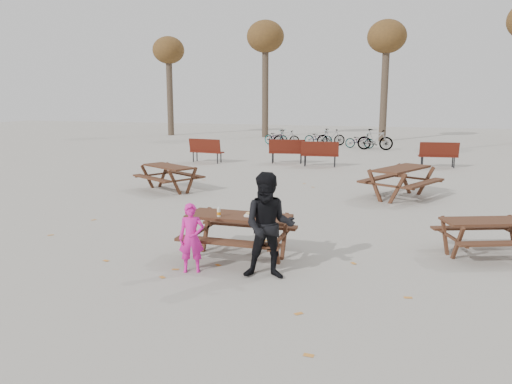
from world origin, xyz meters
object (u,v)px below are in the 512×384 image
(picnic_table_east, at_px, (486,238))
(picnic_table_north, at_px, (169,178))
(soda_bottle, at_px, (219,213))
(adult, at_px, (269,226))
(main_picnic_table, at_px, (239,225))
(food_tray, at_px, (250,216))
(picnic_table_far, at_px, (401,183))
(child, at_px, (192,238))

(picnic_table_east, distance_m, picnic_table_north, 9.20)
(soda_bottle, height_order, adult, adult)
(main_picnic_table, bearing_deg, picnic_table_north, 127.48)
(food_tray, distance_m, soda_bottle, 0.54)
(adult, height_order, picnic_table_far, adult)
(main_picnic_table, relative_size, child, 1.59)
(adult, xyz_separation_m, picnic_table_far, (1.81, 7.09, -0.41))
(soda_bottle, distance_m, picnic_table_north, 6.80)
(food_tray, relative_size, child, 0.16)
(picnic_table_east, bearing_deg, main_picnic_table, 177.48)
(adult, bearing_deg, picnic_table_far, 64.14)
(adult, height_order, picnic_table_north, adult)
(child, xyz_separation_m, picnic_table_far, (3.08, 7.20, -0.13))
(adult, bearing_deg, child, 173.16)
(picnic_table_far, bearing_deg, child, -177.14)
(picnic_table_north, bearing_deg, adult, -22.51)
(main_picnic_table, relative_size, food_tray, 10.00)
(child, relative_size, adult, 0.67)
(main_picnic_table, xyz_separation_m, child, (-0.49, -0.91, -0.02))
(food_tray, distance_m, child, 1.13)
(food_tray, xyz_separation_m, adult, (0.56, -0.75, 0.05))
(soda_bottle, relative_size, adult, 0.10)
(main_picnic_table, distance_m, soda_bottle, 0.45)
(soda_bottle, distance_m, picnic_table_far, 7.12)
(adult, distance_m, picnic_table_east, 4.09)
(soda_bottle, bearing_deg, adult, -28.96)
(food_tray, bearing_deg, adult, -53.35)
(main_picnic_table, relative_size, adult, 1.07)
(child, relative_size, picnic_table_far, 0.56)
(picnic_table_far, bearing_deg, picnic_table_north, 123.77)
(main_picnic_table, height_order, soda_bottle, soda_bottle)
(child, distance_m, picnic_table_far, 7.83)
(main_picnic_table, distance_m, adult, 1.14)
(adult, bearing_deg, main_picnic_table, 122.41)
(adult, height_order, picnic_table_east, adult)
(adult, xyz_separation_m, picnic_table_north, (-4.90, 6.18, -0.46))
(soda_bottle, bearing_deg, main_picnic_table, 36.28)
(child, height_order, picnic_table_far, child)
(soda_bottle, bearing_deg, picnic_table_east, 19.91)
(picnic_table_east, height_order, picnic_table_north, picnic_table_north)
(food_tray, distance_m, adult, 0.93)
(picnic_table_far, bearing_deg, food_tray, -174.43)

